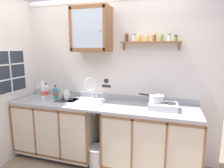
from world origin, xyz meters
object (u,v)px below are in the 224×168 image
saucepan (156,98)px  trash_bin (97,157)px  bottle_water_clear_1 (43,92)px  warning_sign (106,83)px  wall_cabinet (91,30)px  sink (87,102)px  bottle_detergent_teal_0 (55,93)px  dish_rack (67,98)px  mug (65,97)px  bottle_opaque_white_2 (46,92)px  hot_plate_stove (163,106)px

saucepan → trash_bin: (-0.77, -0.22, -0.87)m
bottle_water_clear_1 → warning_sign: 0.98m
wall_cabinet → warning_sign: size_ratio=2.73×
sink → bottle_detergent_teal_0: sink is taller
bottle_water_clear_1 → trash_bin: bottle_water_clear_1 is taller
bottle_detergent_teal_0 → dish_rack: 0.25m
mug → warning_sign: (0.61, 0.25, 0.21)m
wall_cabinet → mug: bearing=-168.0°
saucepan → bottle_detergent_teal_0: (-1.57, 0.05, -0.05)m
bottle_water_clear_1 → dish_rack: (0.34, 0.12, -0.11)m
bottle_water_clear_1 → mug: bottle_water_clear_1 is taller
sink → mug: bearing=177.0°
sink → bottle_opaque_white_2: 0.69m
hot_plate_stove → bottle_water_clear_1: size_ratio=1.19×
hot_plate_stove → dish_rack: size_ratio=1.20×
bottle_detergent_teal_0 → trash_bin: (0.80, -0.27, -0.83)m
saucepan → dish_rack: saucepan is taller
bottle_detergent_teal_0 → mug: bearing=-2.2°
hot_plate_stove → mug: same height
sink → bottle_opaque_white_2: sink is taller
bottle_water_clear_1 → bottle_opaque_white_2: bearing=102.5°
hot_plate_stove → mug: (-1.50, 0.06, 0.00)m
mug → trash_bin: mug is taller
sink → saucepan: bearing=-1.3°
wall_cabinet → hot_plate_stove: bearing=-8.3°
saucepan → wall_cabinet: 1.34m
wall_cabinet → trash_bin: size_ratio=1.88×
hot_plate_stove → saucepan: bearing=167.4°
warning_sign → trash_bin: (0.03, -0.51, -0.99)m
bottle_opaque_white_2 → mug: size_ratio=2.05×
bottle_water_clear_1 → wall_cabinet: bearing=19.9°
warning_sign → trash_bin: size_ratio=0.69×
mug → trash_bin: 1.04m
sink → dish_rack: size_ratio=1.70×
bottle_opaque_white_2 → sink: bearing=2.6°
warning_sign → sink: bearing=-130.0°
sink → bottle_detergent_teal_0: size_ratio=2.47×
dish_rack → warning_sign: 0.66m
bottle_detergent_teal_0 → bottle_opaque_white_2: 0.14m
bottle_opaque_white_2 → wall_cabinet: wall_cabinet is taller
bottle_water_clear_1 → mug: bearing=31.1°
saucepan → mug: (-1.41, 0.04, -0.09)m
trash_bin → bottle_detergent_teal_0: bearing=161.6°
hot_plate_stove → mug: 1.50m
saucepan → wall_cabinet: size_ratio=0.54×
bottle_opaque_white_2 → warning_sign: 0.96m
bottle_detergent_teal_0 → mug: bottle_detergent_teal_0 is taller
bottle_water_clear_1 → warning_sign: size_ratio=1.35×
hot_plate_stove → bottle_water_clear_1: 1.77m
saucepan → bottle_detergent_teal_0: size_ratio=1.62×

